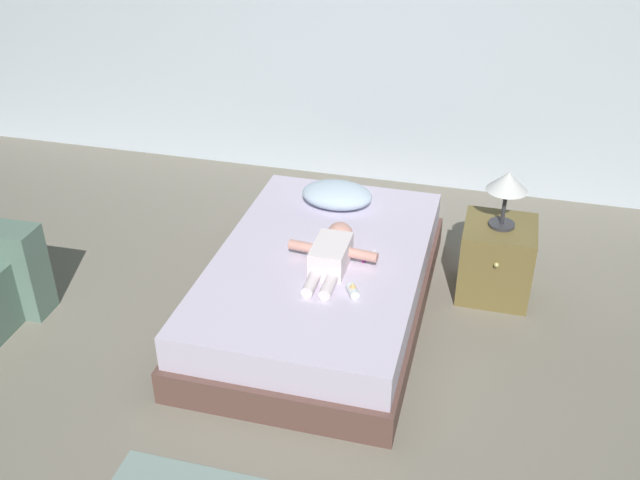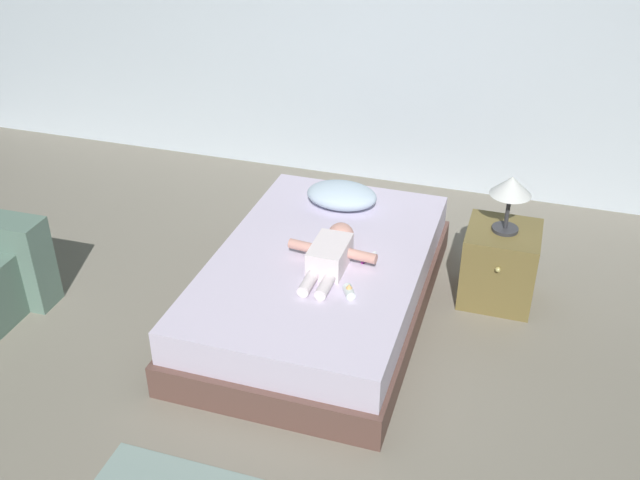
# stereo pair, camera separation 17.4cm
# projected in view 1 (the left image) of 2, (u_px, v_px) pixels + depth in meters

# --- Properties ---
(ground_plane) EXTENTS (8.00, 8.00, 0.00)m
(ground_plane) POSITION_uv_depth(u_px,v_px,m) (274.00, 453.00, 3.37)
(ground_plane) COLOR gray
(wall_behind_bed) EXTENTS (8.00, 0.12, 2.67)m
(wall_behind_bed) POSITION_uv_depth(u_px,v_px,m) (398.00, 8.00, 5.17)
(wall_behind_bed) COLOR silver
(wall_behind_bed) RESTS_ON ground_plane
(bed) EXTENTS (1.20, 1.92, 0.39)m
(bed) POSITION_uv_depth(u_px,v_px,m) (320.00, 284.00, 4.21)
(bed) COLOR brown
(bed) RESTS_ON ground_plane
(pillow) EXTENTS (0.45, 0.31, 0.15)m
(pillow) POSITION_uv_depth(u_px,v_px,m) (337.00, 195.00, 4.58)
(pillow) COLOR silver
(pillow) RESTS_ON bed
(baby) EXTENTS (0.51, 0.62, 0.15)m
(baby) POSITION_uv_depth(u_px,v_px,m) (332.00, 253.00, 4.00)
(baby) COLOR white
(baby) RESTS_ON bed
(toothbrush) EXTENTS (0.06, 0.12, 0.02)m
(toothbrush) POSITION_uv_depth(u_px,v_px,m) (369.00, 257.00, 4.08)
(toothbrush) COLOR #A62C9B
(toothbrush) RESTS_ON bed
(nightstand) EXTENTS (0.42, 0.45, 0.47)m
(nightstand) POSITION_uv_depth(u_px,v_px,m) (496.00, 260.00, 4.36)
(nightstand) COLOR brown
(nightstand) RESTS_ON ground_plane
(lamp) EXTENTS (0.23, 0.23, 0.34)m
(lamp) POSITION_uv_depth(u_px,v_px,m) (507.00, 185.00, 4.10)
(lamp) COLOR #333338
(lamp) RESTS_ON nightstand
(baby_bottle) EXTENTS (0.09, 0.10, 0.07)m
(baby_bottle) POSITION_uv_depth(u_px,v_px,m) (353.00, 290.00, 3.77)
(baby_bottle) COLOR white
(baby_bottle) RESTS_ON bed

